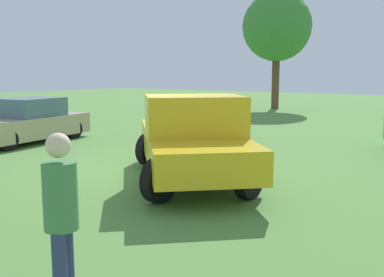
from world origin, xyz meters
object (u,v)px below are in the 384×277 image
at_px(person_bystander, 61,214).
at_px(tree_far_center, 277,27).
at_px(pickup_truck, 193,137).
at_px(sedan_far, 27,122).

distance_m(person_bystander, tree_far_center, 25.41).
bearing_deg(person_bystander, pickup_truck, -101.25).
bearing_deg(pickup_truck, tree_far_center, -23.82).
height_order(pickup_truck, person_bystander, pickup_truck).
height_order(person_bystander, tree_far_center, tree_far_center).
height_order(pickup_truck, tree_far_center, tree_far_center).
xyz_separation_m(pickup_truck, tree_far_center, (-18.43, -6.81, 4.09)).
bearing_deg(tree_far_center, sedan_far, -2.49).
relative_size(pickup_truck, person_bystander, 2.80).
relative_size(person_bystander, tree_far_center, 0.24).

